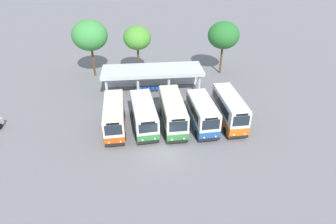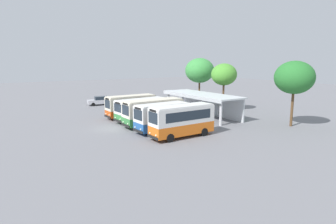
% 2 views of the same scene
% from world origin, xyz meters
% --- Properties ---
extents(ground_plane, '(180.00, 180.00, 0.00)m').
position_xyz_m(ground_plane, '(0.00, 0.00, 0.00)').
color(ground_plane, slate).
extents(city_bus_nearest_orange, '(2.48, 7.44, 3.23)m').
position_xyz_m(city_bus_nearest_orange, '(-5.09, 4.57, 1.78)').
color(city_bus_nearest_orange, black).
rests_on(city_bus_nearest_orange, ground).
extents(city_bus_second_in_row, '(3.03, 7.52, 3.08)m').
position_xyz_m(city_bus_second_in_row, '(-1.85, 4.65, 1.71)').
color(city_bus_second_in_row, black).
rests_on(city_bus_second_in_row, ground).
extents(city_bus_middle_cream, '(2.55, 7.93, 3.36)m').
position_xyz_m(city_bus_middle_cream, '(1.40, 4.67, 1.85)').
color(city_bus_middle_cream, black).
rests_on(city_bus_middle_cream, ground).
extents(city_bus_fourth_amber, '(2.66, 6.68, 3.29)m').
position_xyz_m(city_bus_fourth_amber, '(4.65, 4.02, 1.82)').
color(city_bus_fourth_amber, black).
rests_on(city_bus_fourth_amber, ground).
extents(city_bus_fifth_blue, '(2.43, 7.48, 3.48)m').
position_xyz_m(city_bus_fifth_blue, '(7.89, 4.56, 1.91)').
color(city_bus_fifth_blue, black).
rests_on(city_bus_fifth_blue, ground).
extents(parked_car_flank, '(2.39, 4.65, 1.62)m').
position_xyz_m(parked_car_flank, '(-19.09, 4.80, 0.83)').
color(parked_car_flank, black).
rests_on(parked_car_flank, ground).
extents(terminal_canopy, '(13.73, 4.64, 3.40)m').
position_xyz_m(terminal_canopy, '(-0.32, 14.27, 2.56)').
color(terminal_canopy, silver).
rests_on(terminal_canopy, ground).
extents(waiting_chair_end_by_column, '(0.45, 0.45, 0.86)m').
position_xyz_m(waiting_chair_end_by_column, '(-2.09, 13.42, 0.52)').
color(waiting_chair_end_by_column, slate).
rests_on(waiting_chair_end_by_column, ground).
extents(waiting_chair_second_from_end, '(0.45, 0.45, 0.86)m').
position_xyz_m(waiting_chair_second_from_end, '(-1.50, 13.44, 0.52)').
color(waiting_chair_second_from_end, slate).
rests_on(waiting_chair_second_from_end, ground).
extents(waiting_chair_middle_seat, '(0.45, 0.45, 0.86)m').
position_xyz_m(waiting_chair_middle_seat, '(-0.92, 13.48, 0.52)').
color(waiting_chair_middle_seat, slate).
rests_on(waiting_chair_middle_seat, ground).
extents(waiting_chair_fourth_seat, '(0.45, 0.45, 0.86)m').
position_xyz_m(waiting_chair_fourth_seat, '(-0.34, 13.48, 0.52)').
color(waiting_chair_fourth_seat, slate).
rests_on(waiting_chair_fourth_seat, ground).
extents(waiting_chair_fifth_seat, '(0.45, 0.45, 0.86)m').
position_xyz_m(waiting_chair_fifth_seat, '(0.24, 13.45, 0.52)').
color(waiting_chair_fifth_seat, slate).
rests_on(waiting_chair_fifth_seat, ground).
extents(roadside_tree_behind_canopy, '(4.15, 4.15, 7.75)m').
position_xyz_m(roadside_tree_behind_canopy, '(-2.18, 19.81, 5.95)').
color(roadside_tree_behind_canopy, brown).
rests_on(roadside_tree_behind_canopy, ground).
extents(roadside_tree_east_of_canopy, '(4.79, 4.79, 8.18)m').
position_xyz_m(roadside_tree_east_of_canopy, '(10.90, 19.25, 6.13)').
color(roadside_tree_east_of_canopy, brown).
rests_on(roadside_tree_east_of_canopy, ground).
extents(roadside_tree_west_of_canopy, '(5.27, 5.27, 8.65)m').
position_xyz_m(roadside_tree_west_of_canopy, '(-9.17, 20.32, 6.40)').
color(roadside_tree_west_of_canopy, brown).
rests_on(roadside_tree_west_of_canopy, ground).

